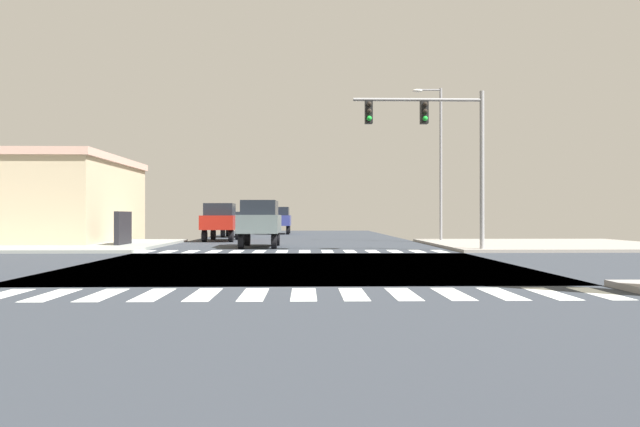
# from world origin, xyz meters

# --- Properties ---
(ground) EXTENTS (90.00, 90.00, 0.05)m
(ground) POSITION_xyz_m (0.00, 0.00, -0.03)
(ground) COLOR #2C323A
(sidewalk_corner_ne) EXTENTS (12.00, 12.00, 0.14)m
(sidewalk_corner_ne) POSITION_xyz_m (13.00, 12.00, 0.07)
(sidewalk_corner_ne) COLOR gray
(sidewalk_corner_ne) RESTS_ON ground
(sidewalk_corner_nw) EXTENTS (12.00, 12.00, 0.14)m
(sidewalk_corner_nw) POSITION_xyz_m (-13.00, 12.00, 0.07)
(sidewalk_corner_nw) COLOR gray
(sidewalk_corner_nw) RESTS_ON ground
(crosswalk_near) EXTENTS (13.50, 2.00, 0.01)m
(crosswalk_near) POSITION_xyz_m (-0.25, -7.30, 0.00)
(crosswalk_near) COLOR white
(crosswalk_near) RESTS_ON ground
(crosswalk_far) EXTENTS (13.50, 2.00, 0.01)m
(crosswalk_far) POSITION_xyz_m (-0.25, 7.30, 0.00)
(crosswalk_far) COLOR white
(crosswalk_far) RESTS_ON ground
(traffic_signal_mast) EXTENTS (5.76, 0.55, 7.06)m
(traffic_signal_mast) POSITION_xyz_m (5.90, 6.80, 5.17)
(traffic_signal_mast) COLOR gray
(traffic_signal_mast) RESTS_ON ground
(street_lamp) EXTENTS (1.78, 0.32, 9.19)m
(street_lamp) POSITION_xyz_m (8.14, 16.34, 5.41)
(street_lamp) COLOR gray
(street_lamp) RESTS_ON ground
(bank_building) EXTENTS (13.49, 11.11, 4.96)m
(bank_building) POSITION_xyz_m (-16.26, 15.61, 2.49)
(bank_building) COLOR #C0AD89
(bank_building) RESTS_ON ground
(suv_nearside_1) EXTENTS (1.96, 4.60, 2.34)m
(suv_nearside_1) POSITION_xyz_m (-2.00, 10.99, 1.39)
(suv_nearside_1) COLOR black
(suv_nearside_1) RESTS_ON ground
(suv_crossing_2) EXTENTS (1.96, 4.60, 2.34)m
(suv_crossing_2) POSITION_xyz_m (-2.00, 33.22, 1.39)
(suv_crossing_2) COLOR black
(suv_crossing_2) RESTS_ON ground
(pickup_leading_1) EXTENTS (2.00, 5.10, 2.35)m
(pickup_leading_1) POSITION_xyz_m (-5.00, 18.58, 1.29)
(pickup_leading_1) COLOR black
(pickup_leading_1) RESTS_ON ground
(sedan_trailing_3) EXTENTS (1.80, 4.30, 1.88)m
(sedan_trailing_3) POSITION_xyz_m (-5.00, 26.00, 1.12)
(sedan_trailing_3) COLOR black
(sedan_trailing_3) RESTS_ON ground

